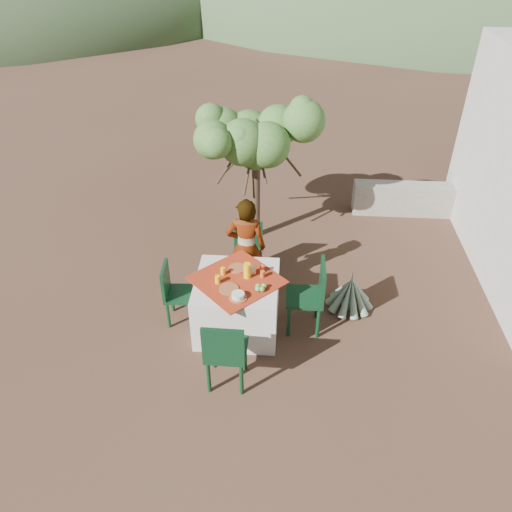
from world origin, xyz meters
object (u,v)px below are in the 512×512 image
(chair_right, at_px, (311,294))
(agave, at_px, (350,294))
(chair_near, at_px, (225,351))
(shrub_tree, at_px, (260,143))
(person, at_px, (246,248))
(juice_pitcher, at_px, (247,271))
(table, at_px, (237,303))
(chair_far, at_px, (248,249))
(chair_left, at_px, (175,291))

(chair_right, relative_size, agave, 1.46)
(chair_near, distance_m, shrub_tree, 3.43)
(person, xyz_separation_m, juice_pitcher, (0.08, -0.67, 0.12))
(chair_near, xyz_separation_m, agave, (1.50, 1.49, -0.32))
(table, distance_m, chair_near, 1.01)
(chair_far, relative_size, agave, 1.30)
(agave, bearing_deg, chair_left, -169.64)
(table, height_order, chair_right, chair_right)
(table, height_order, chair_far, chair_far)
(table, xyz_separation_m, chair_left, (-0.81, 0.07, 0.09))
(chair_near, relative_size, shrub_tree, 0.48)
(person, bearing_deg, juice_pitcher, 95.78)
(table, height_order, shrub_tree, shrub_tree)
(chair_right, xyz_separation_m, agave, (0.55, 0.43, -0.32))
(chair_near, height_order, agave, chair_near)
(table, xyz_separation_m, juice_pitcher, (0.13, 0.06, 0.48))
(person, height_order, juice_pitcher, person)
(chair_near, height_order, chair_left, chair_near)
(chair_near, bearing_deg, juice_pitcher, -97.16)
(person, height_order, agave, person)
(table, bearing_deg, agave, 18.24)
(person, bearing_deg, shrub_tree, -93.89)
(chair_far, relative_size, person, 0.60)
(chair_far, height_order, chair_near, chair_near)
(chair_near, bearing_deg, shrub_tree, -91.94)
(chair_near, relative_size, chair_right, 0.99)
(chair_near, bearing_deg, table, -90.42)
(chair_right, relative_size, shrub_tree, 0.49)
(person, xyz_separation_m, shrub_tree, (0.08, 1.53, 0.86))
(chair_near, relative_size, chair_left, 1.15)
(person, distance_m, agave, 1.53)
(juice_pitcher, bearing_deg, chair_right, -0.46)
(chair_far, relative_size, chair_right, 0.89)
(chair_far, distance_m, agave, 1.56)
(table, relative_size, juice_pitcher, 6.50)
(chair_far, xyz_separation_m, chair_left, (-0.85, -0.98, -0.02))
(juice_pitcher, bearing_deg, chair_far, 94.82)
(chair_far, height_order, person, person)
(table, height_order, chair_near, chair_near)
(table, height_order, agave, table)
(chair_right, bearing_deg, agave, 127.80)
(chair_left, bearing_deg, person, -55.71)
(person, relative_size, shrub_tree, 0.73)
(chair_left, bearing_deg, chair_right, -93.82)
(juice_pitcher, bearing_deg, shrub_tree, 89.78)
(chair_right, relative_size, juice_pitcher, 4.96)
(chair_left, bearing_deg, juice_pitcher, -93.91)
(table, bearing_deg, chair_right, 3.19)
(chair_near, xyz_separation_m, juice_pitcher, (0.15, 1.06, 0.32))
(shrub_tree, distance_m, agave, 2.61)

